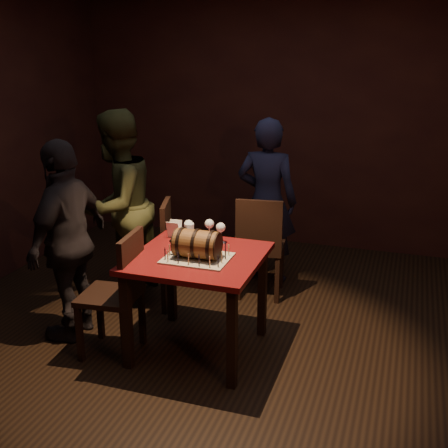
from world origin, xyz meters
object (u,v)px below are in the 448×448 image
(chair_left_front, at_px, (120,288))
(person_left_rear, at_px, (118,206))
(chair_back, at_px, (260,242))
(chair_left_rear, at_px, (155,249))
(pub_table, at_px, (198,270))
(wine_glass_left, at_px, (189,226))
(barrel_cake, at_px, (197,244))
(pint_of_ale, at_px, (189,234))
(person_left_front, at_px, (68,241))
(person_back, at_px, (267,201))
(wine_glass_right, at_px, (221,228))
(wine_glass_mid, at_px, (209,225))

(chair_left_front, relative_size, person_left_rear, 0.56)
(chair_back, distance_m, chair_left_front, 1.43)
(person_left_rear, bearing_deg, chair_left_rear, 81.66)
(pub_table, bearing_deg, wine_glass_left, 122.66)
(wine_glass_left, height_order, chair_left_rear, chair_left_rear)
(barrel_cake, xyz_separation_m, chair_left_front, (-0.53, -0.16, -0.34))
(pint_of_ale, distance_m, person_left_front, 0.91)
(person_left_rear, bearing_deg, barrel_cake, 60.85)
(chair_left_rear, bearing_deg, person_back, 49.11)
(wine_glass_right, height_order, person_back, person_back)
(person_left_rear, relative_size, person_left_front, 1.08)
(chair_left_rear, xyz_separation_m, person_left_front, (-0.39, -0.67, 0.25))
(chair_left_front, bearing_deg, barrel_cake, 16.28)
(barrel_cake, distance_m, person_back, 1.53)
(chair_back, xyz_separation_m, chair_left_rear, (-0.80, -0.44, 0.00))
(barrel_cake, xyz_separation_m, pint_of_ale, (-0.18, 0.30, -0.04))
(chair_left_rear, bearing_deg, chair_back, 28.58)
(barrel_cake, height_order, chair_back, barrel_cake)
(chair_back, bearing_deg, wine_glass_mid, -108.01)
(person_left_front, bearing_deg, person_back, 144.34)
(person_back, bearing_deg, chair_left_front, 69.27)
(chair_left_front, distance_m, person_back, 1.82)
(pint_of_ale, bearing_deg, chair_back, 67.09)
(person_back, relative_size, person_left_rear, 0.94)
(wine_glass_left, xyz_separation_m, chair_left_front, (-0.33, -0.51, -0.35))
(wine_glass_left, height_order, pint_of_ale, wine_glass_left)
(barrel_cake, distance_m, person_left_rear, 1.30)
(wine_glass_mid, height_order, chair_left_rear, chair_left_rear)
(pub_table, relative_size, chair_back, 0.97)
(person_back, bearing_deg, wine_glass_left, 75.36)
(wine_glass_right, height_order, chair_left_rear, chair_left_rear)
(person_back, bearing_deg, wine_glass_right, 87.31)
(chair_back, xyz_separation_m, person_back, (-0.06, 0.43, 0.26))
(chair_left_front, distance_m, person_left_rear, 1.10)
(barrel_cake, bearing_deg, chair_left_front, -163.72)
(chair_back, bearing_deg, person_left_front, -137.03)
(wine_glass_left, bearing_deg, pub_table, -57.34)
(wine_glass_mid, relative_size, chair_left_front, 0.17)
(pub_table, bearing_deg, wine_glass_mid, 96.41)
(wine_glass_left, relative_size, chair_back, 0.17)
(pint_of_ale, relative_size, person_back, 0.10)
(person_back, bearing_deg, person_left_rear, 33.30)
(pub_table, height_order, wine_glass_mid, wine_glass_mid)
(barrel_cake, xyz_separation_m, person_left_front, (-1.03, -0.01, -0.09))
(pub_table, distance_m, chair_back, 1.05)
(pub_table, xyz_separation_m, wine_glass_right, (0.07, 0.30, 0.23))
(wine_glass_right, relative_size, person_left_rear, 0.10)
(wine_glass_mid, xyz_separation_m, chair_back, (0.22, 0.68, -0.34))
(barrel_cake, bearing_deg, person_left_front, -179.47)
(pub_table, height_order, wine_glass_right, wine_glass_right)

